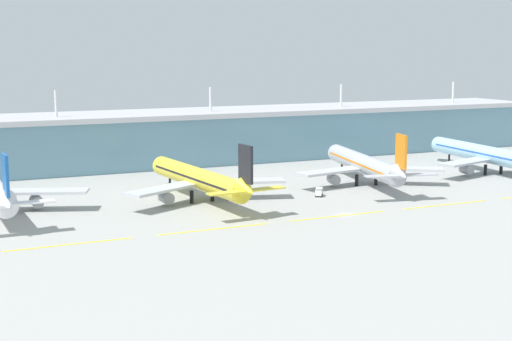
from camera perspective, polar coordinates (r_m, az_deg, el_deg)
name	(u,v)px	position (r m, az deg, el deg)	size (l,w,h in m)	color
ground_plane	(347,214)	(194.96, 6.91, -3.34)	(600.00, 600.00, 0.00)	#9E9E99
terminal_building	(205,136)	(284.17, -3.87, 2.67)	(288.00, 34.00, 28.51)	#6693A8
airliner_near_middle	(200,179)	(209.45, -4.31, -0.63)	(48.61, 62.74, 18.90)	yellow
airliner_far_middle	(365,164)	(237.37, 8.30, 0.46)	(47.78, 63.20, 18.90)	#ADB2BC
airliner_farthest	(491,155)	(267.83, 17.47, 1.11)	(48.62, 71.93, 18.90)	#9ED1EA
taxiway_stripe_west	(70,245)	(168.93, -14.01, -5.49)	(28.00, 0.70, 0.04)	yellow
taxiway_stripe_mid_west	(215,229)	(177.97, -3.17, -4.48)	(28.00, 0.70, 0.04)	yellow
taxiway_stripe_centre	(338,216)	(192.68, 6.29, -3.47)	(28.00, 0.70, 0.04)	yellow
taxiway_stripe_mid_east	(445,205)	(211.86, 14.22, -2.54)	(28.00, 0.70, 0.04)	yellow
baggage_cart	(319,192)	(217.64, 4.82, -1.65)	(3.59, 3.98, 2.48)	silver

